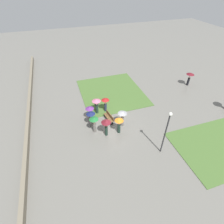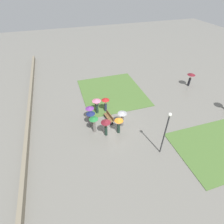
{
  "view_description": "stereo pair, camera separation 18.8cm",
  "coord_description": "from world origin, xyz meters",
  "px_view_note": "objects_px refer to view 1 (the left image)",
  "views": [
    {
      "loc": [
        13.28,
        -4.74,
        13.31
      ],
      "look_at": [
        -1.25,
        0.04,
        0.94
      ],
      "focal_mm": 28.0,
      "sensor_mm": 36.0,
      "label": 1
    },
    {
      "loc": [
        13.34,
        -4.56,
        13.31
      ],
      "look_at": [
        -1.25,
        0.04,
        0.94
      ],
      "focal_mm": 28.0,
      "sensor_mm": 36.0,
      "label": 2
    }
  ],
  "objects_px": {
    "crowd_person_green": "(94,122)",
    "lone_walker_far_path": "(190,76)",
    "park_bench": "(109,117)",
    "crowd_person_grey": "(122,116)",
    "trash_bin": "(97,103)",
    "crowd_person_maroon": "(106,125)",
    "crowd_person_pink": "(96,103)",
    "lamp_post": "(167,128)",
    "crowd_person_red": "(105,102)",
    "crowd_person_navy": "(91,117)",
    "crowd_person_orange": "(119,123)",
    "crowd_person_purple": "(90,110)"
  },
  "relations": [
    {
      "from": "crowd_person_green",
      "to": "lone_walker_far_path",
      "type": "distance_m",
      "value": 16.34
    },
    {
      "from": "park_bench",
      "to": "crowd_person_grey",
      "type": "bearing_deg",
      "value": 32.17
    },
    {
      "from": "trash_bin",
      "to": "crowd_person_maroon",
      "type": "distance_m",
      "value": 5.37
    },
    {
      "from": "crowd_person_pink",
      "to": "crowd_person_maroon",
      "type": "bearing_deg",
      "value": 25.73
    },
    {
      "from": "lamp_post",
      "to": "crowd_person_grey",
      "type": "relative_size",
      "value": 2.45
    },
    {
      "from": "crowd_person_grey",
      "to": "crowd_person_red",
      "type": "xyz_separation_m",
      "value": [
        -2.96,
        -1.01,
        -0.03
      ]
    },
    {
      "from": "park_bench",
      "to": "lone_walker_far_path",
      "type": "distance_m",
      "value": 14.1
    },
    {
      "from": "lamp_post",
      "to": "trash_bin",
      "type": "height_order",
      "value": "lamp_post"
    },
    {
      "from": "lamp_post",
      "to": "crowd_person_red",
      "type": "distance_m",
      "value": 8.3
    },
    {
      "from": "crowd_person_navy",
      "to": "park_bench",
      "type": "bearing_deg",
      "value": -145.92
    },
    {
      "from": "trash_bin",
      "to": "crowd_person_pink",
      "type": "height_order",
      "value": "crowd_person_pink"
    },
    {
      "from": "crowd_person_orange",
      "to": "crowd_person_maroon",
      "type": "relative_size",
      "value": 0.97
    },
    {
      "from": "trash_bin",
      "to": "crowd_person_grey",
      "type": "bearing_deg",
      "value": 21.61
    },
    {
      "from": "park_bench",
      "to": "trash_bin",
      "type": "relative_size",
      "value": 2.13
    },
    {
      "from": "crowd_person_green",
      "to": "lone_walker_far_path",
      "type": "xyz_separation_m",
      "value": [
        -5.16,
        15.51,
        0.16
      ]
    },
    {
      "from": "lamp_post",
      "to": "crowd_person_green",
      "type": "relative_size",
      "value": 2.47
    },
    {
      "from": "crowd_person_purple",
      "to": "lone_walker_far_path",
      "type": "relative_size",
      "value": 0.9
    },
    {
      "from": "lamp_post",
      "to": "crowd_person_maroon",
      "type": "distance_m",
      "value": 5.82
    },
    {
      "from": "crowd_person_pink",
      "to": "crowd_person_orange",
      "type": "relative_size",
      "value": 1.06
    },
    {
      "from": "crowd_person_navy",
      "to": "trash_bin",
      "type": "bearing_deg",
      "value": -84.71
    },
    {
      "from": "park_bench",
      "to": "crowd_person_orange",
      "type": "bearing_deg",
      "value": 1.03
    },
    {
      "from": "crowd_person_red",
      "to": "crowd_person_purple",
      "type": "xyz_separation_m",
      "value": [
        0.94,
        -2.07,
        -0.0
      ]
    },
    {
      "from": "crowd_person_green",
      "to": "crowd_person_orange",
      "type": "bearing_deg",
      "value": -103.27
    },
    {
      "from": "crowd_person_purple",
      "to": "lone_walker_far_path",
      "type": "distance_m",
      "value": 15.8
    },
    {
      "from": "crowd_person_red",
      "to": "lone_walker_far_path",
      "type": "bearing_deg",
      "value": 27.64
    },
    {
      "from": "crowd_person_orange",
      "to": "crowd_person_navy",
      "type": "bearing_deg",
      "value": -74.14
    },
    {
      "from": "trash_bin",
      "to": "crowd_person_maroon",
      "type": "height_order",
      "value": "crowd_person_maroon"
    },
    {
      "from": "park_bench",
      "to": "crowd_person_grey",
      "type": "distance_m",
      "value": 1.89
    },
    {
      "from": "crowd_person_red",
      "to": "crowd_person_maroon",
      "type": "xyz_separation_m",
      "value": [
        3.83,
        -1.05,
        0.11
      ]
    },
    {
      "from": "crowd_person_pink",
      "to": "crowd_person_maroon",
      "type": "xyz_separation_m",
      "value": [
        3.8,
        0.02,
        -0.01
      ]
    },
    {
      "from": "crowd_person_maroon",
      "to": "crowd_person_purple",
      "type": "bearing_deg",
      "value": 61.49
    },
    {
      "from": "crowd_person_grey",
      "to": "crowd_person_orange",
      "type": "distance_m",
      "value": 1.14
    },
    {
      "from": "park_bench",
      "to": "lamp_post",
      "type": "relative_size",
      "value": 0.38
    },
    {
      "from": "crowd_person_orange",
      "to": "crowd_person_purple",
      "type": "relative_size",
      "value": 1.05
    },
    {
      "from": "crowd_person_purple",
      "to": "crowd_person_grey",
      "type": "bearing_deg",
      "value": -19.49
    },
    {
      "from": "crowd_person_orange",
      "to": "crowd_person_maroon",
      "type": "distance_m",
      "value": 1.36
    },
    {
      "from": "trash_bin",
      "to": "crowd_person_green",
      "type": "distance_m",
      "value": 4.71
    },
    {
      "from": "crowd_person_orange",
      "to": "crowd_person_pink",
      "type": "bearing_deg",
      "value": -106.39
    },
    {
      "from": "park_bench",
      "to": "crowd_person_purple",
      "type": "distance_m",
      "value": 2.29
    },
    {
      "from": "park_bench",
      "to": "crowd_person_red",
      "type": "relative_size",
      "value": 0.96
    },
    {
      "from": "trash_bin",
      "to": "crowd_person_green",
      "type": "relative_size",
      "value": 0.44
    },
    {
      "from": "crowd_person_purple",
      "to": "crowd_person_green",
      "type": "height_order",
      "value": "crowd_person_green"
    },
    {
      "from": "lamp_post",
      "to": "crowd_person_pink",
      "type": "distance_m",
      "value": 8.72
    },
    {
      "from": "crowd_person_grey",
      "to": "crowd_person_purple",
      "type": "xyz_separation_m",
      "value": [
        -2.01,
        -3.08,
        -0.03
      ]
    },
    {
      "from": "crowd_person_grey",
      "to": "crowd_person_purple",
      "type": "relative_size",
      "value": 1.08
    },
    {
      "from": "crowd_person_grey",
      "to": "crowd_person_green",
      "type": "distance_m",
      "value": 3.1
    },
    {
      "from": "crowd_person_orange",
      "to": "trash_bin",
      "type": "bearing_deg",
      "value": -115.18
    },
    {
      "from": "crowd_person_green",
      "to": "crowd_person_maroon",
      "type": "xyz_separation_m",
      "value": [
        0.85,
        1.03,
        0.1
      ]
    },
    {
      "from": "crowd_person_navy",
      "to": "crowd_person_maroon",
      "type": "distance_m",
      "value": 2.22
    },
    {
      "from": "trash_bin",
      "to": "crowd_person_pink",
      "type": "distance_m",
      "value": 1.83
    }
  ]
}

